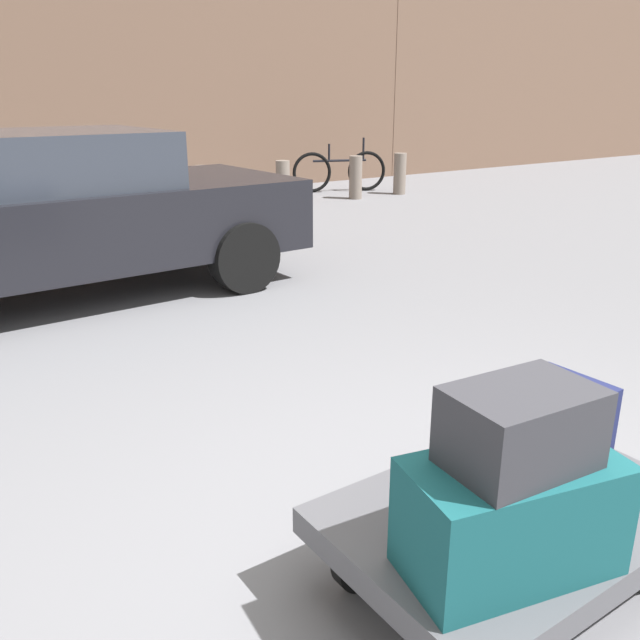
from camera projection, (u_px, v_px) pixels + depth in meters
name	position (u px, v px, depth m)	size (l,w,h in m)	color
ground_plane	(505.00, 584.00, 2.42)	(60.00, 60.00, 0.00)	slate
luggage_cart	(512.00, 522.00, 2.33)	(1.29, 0.86, 0.34)	#4C4C51
duffel_bag_teal_rear_left	(511.00, 516.00, 1.96)	(0.64, 0.33, 0.36)	#144C51
duffel_bag_navy_front_right	(537.00, 427.00, 2.54)	(0.55, 0.34, 0.30)	#191E47
duffel_bag_charcoal_topmost_pile	(521.00, 427.00, 1.86)	(0.42, 0.28, 0.24)	#2D2D33
parked_car	(40.00, 212.00, 5.60)	(4.36, 2.04, 1.42)	black
bicycle_leaning	(340.00, 171.00, 12.10)	(1.66, 0.69, 0.96)	black
bollard_kerb_near	(204.00, 190.00, 9.74)	(0.22, 0.22, 0.72)	#72665B
bollard_kerb_mid	(283.00, 184.00, 10.48)	(0.22, 0.22, 0.72)	#72665B
bollard_kerb_far	(356.00, 178.00, 11.26)	(0.22, 0.22, 0.72)	#72665B
bollard_corner	(400.00, 174.00, 11.79)	(0.22, 0.22, 0.72)	#72665B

